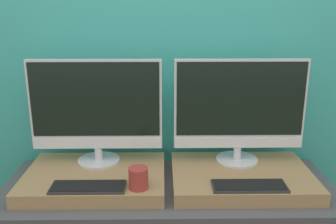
{
  "coord_description": "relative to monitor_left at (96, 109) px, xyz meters",
  "views": [
    {
      "loc": [
        -0.03,
        -1.38,
        1.67
      ],
      "look_at": [
        0.0,
        0.45,
        1.13
      ],
      "focal_mm": 40.0,
      "sensor_mm": 36.0,
      "label": 1
    }
  ],
  "objects": [
    {
      "name": "wall_back",
      "position": [
        0.37,
        0.24,
        0.16
      ],
      "size": [
        8.0,
        0.04,
        2.6
      ],
      "color": "teal",
      "rests_on": "ground_plane"
    },
    {
      "name": "workbench",
      "position": [
        0.37,
        -0.14,
        -0.45
      ],
      "size": [
        1.65,
        0.61,
        0.79
      ],
      "color": "#47474C",
      "rests_on": "ground_plane"
    },
    {
      "name": "keyboard_right",
      "position": [
        0.73,
        -0.3,
        -0.28
      ],
      "size": [
        0.34,
        0.12,
        0.01
      ],
      "color": "#2D2D2D",
      "rests_on": "wooden_riser_right"
    },
    {
      "name": "wooden_riser_right",
      "position": [
        0.73,
        -0.12,
        -0.32
      ],
      "size": [
        0.69,
        0.49,
        0.07
      ],
      "color": "#99754C",
      "rests_on": "workbench"
    },
    {
      "name": "keyboard_left",
      "position": [
        0.0,
        -0.3,
        -0.28
      ],
      "size": [
        0.34,
        0.12,
        0.01
      ],
      "color": "#2D2D2D",
      "rests_on": "wooden_riser_left"
    },
    {
      "name": "monitor_left",
      "position": [
        0.0,
        0.0,
        0.0
      ],
      "size": [
        0.67,
        0.22,
        0.54
      ],
      "color": "silver",
      "rests_on": "wooden_riser_left"
    },
    {
      "name": "monitor_right",
      "position": [
        0.73,
        0.0,
        0.0
      ],
      "size": [
        0.67,
        0.22,
        0.54
      ],
      "color": "silver",
      "rests_on": "wooden_riser_right"
    },
    {
      "name": "wooden_riser_left",
      "position": [
        0.0,
        -0.12,
        -0.32
      ],
      "size": [
        0.69,
        0.49,
        0.07
      ],
      "color": "#99754C",
      "rests_on": "workbench"
    },
    {
      "name": "mug",
      "position": [
        0.23,
        -0.3,
        -0.24
      ],
      "size": [
        0.09,
        0.09,
        0.1
      ],
      "color": "#9E332D",
      "rests_on": "wooden_riser_left"
    }
  ]
}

